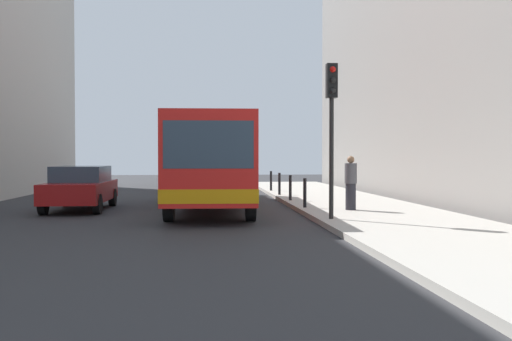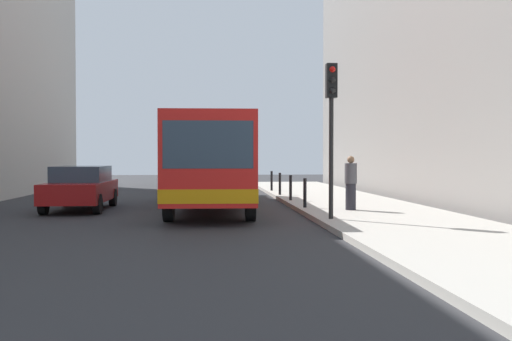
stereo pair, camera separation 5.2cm
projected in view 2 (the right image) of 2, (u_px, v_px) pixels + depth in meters
ground_plane at (198, 216)px, 17.35m from camera, size 80.00×80.00×0.00m
sidewalk at (372, 212)px, 17.82m from camera, size 4.40×40.00×0.15m
building_right at (496, 19)px, 22.17m from camera, size 7.00×32.00×14.25m
bus at (212, 159)px, 19.84m from camera, size 2.85×11.09×3.00m
car_beside_bus at (81, 187)px, 19.24m from camera, size 1.87×4.40×1.48m
car_behind_bus at (197, 176)px, 30.73m from camera, size 1.96×4.45×1.48m
traffic_light at (331, 111)px, 15.07m from camera, size 0.28×0.33×4.10m
bollard_near at (305, 193)px, 18.54m from camera, size 0.11×0.11×0.95m
bollard_mid at (291, 188)px, 21.67m from camera, size 0.11×0.11×0.95m
bollard_far at (280, 184)px, 24.79m from camera, size 0.11×0.11×0.95m
bollard_farthest at (272, 181)px, 27.91m from camera, size 0.11×0.11×0.95m
pedestrian_near_signal at (351, 183)px, 17.69m from camera, size 0.38×0.38×1.67m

